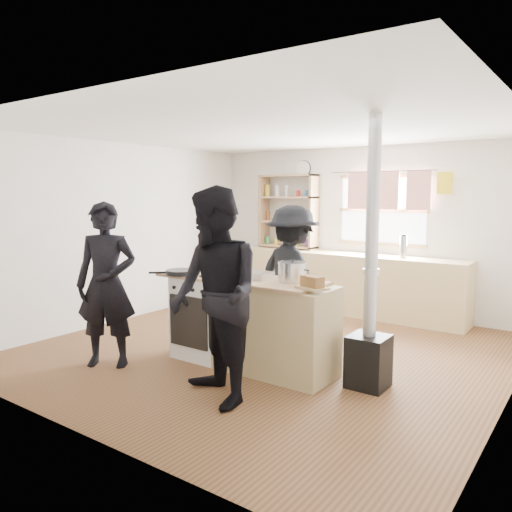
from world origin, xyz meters
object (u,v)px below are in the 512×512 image
at_px(stockpot_counter, 293,272).
at_px(flue_heater, 370,319).
at_px(skillet_greens, 181,272).
at_px(stockpot_stove, 218,266).
at_px(cooking_island, 251,323).
at_px(person_near_right, 215,296).
at_px(person_far, 292,276).
at_px(thermos, 403,247).
at_px(roast_tray, 253,274).
at_px(bread_board, 312,284).
at_px(person_near_left, 106,285).

height_order(stockpot_counter, flue_heater, flue_heater).
xyz_separation_m(skillet_greens, stockpot_stove, (0.28, 0.29, 0.05)).
xyz_separation_m(cooking_island, skillet_greens, (-0.77, -0.22, 0.49)).
bearing_deg(person_near_right, person_far, 126.92).
distance_m(thermos, flue_heater, 2.69).
relative_size(roast_tray, stockpot_stove, 1.74).
relative_size(stockpot_counter, person_near_right, 0.16).
xyz_separation_m(thermos, bread_board, (0.15, -2.89, -0.08)).
xyz_separation_m(thermos, cooking_island, (-0.63, -2.77, -0.59)).
bearing_deg(skillet_greens, bread_board, 3.48).
bearing_deg(stockpot_counter, flue_heater, 5.73).
distance_m(skillet_greens, stockpot_counter, 1.26).
xyz_separation_m(skillet_greens, flue_heater, (2.00, 0.40, -0.31)).
relative_size(skillet_greens, roast_tray, 1.23).
relative_size(thermos, cooking_island, 0.16).
distance_m(stockpot_counter, person_far, 0.91).
bearing_deg(person_near_left, stockpot_counter, -3.57).
xyz_separation_m(cooking_island, person_near_right, (0.29, -0.92, 0.47)).
bearing_deg(thermos, person_near_left, -117.47).
distance_m(stockpot_stove, bread_board, 1.30).
bearing_deg(person_near_left, roast_tray, 2.86).
bearing_deg(person_far, stockpot_stove, 77.68).
xyz_separation_m(cooking_island, stockpot_counter, (0.44, 0.10, 0.56)).
distance_m(flue_heater, person_near_left, 2.68).
distance_m(stockpot_stove, person_near_left, 1.19).
bearing_deg(skillet_greens, stockpot_counter, 14.62).
bearing_deg(person_far, bread_board, 148.09).
height_order(skillet_greens, stockpot_stove, stockpot_stove).
bearing_deg(cooking_island, roast_tray, 94.05).
xyz_separation_m(thermos, person_far, (-0.66, -1.91, -0.22)).
xyz_separation_m(roast_tray, flue_heater, (1.23, 0.13, -0.32)).
xyz_separation_m(cooking_island, roast_tray, (-0.00, 0.05, 0.50)).
height_order(stockpot_counter, person_near_right, person_near_right).
relative_size(stockpot_counter, person_far, 0.18).
distance_m(skillet_greens, person_near_left, 0.78).
bearing_deg(skillet_greens, thermos, 64.80).
bearing_deg(skillet_greens, person_near_left, -127.19).
distance_m(thermos, person_near_left, 4.07).
height_order(stockpot_stove, person_far, person_far).
distance_m(flue_heater, person_near_right, 1.47).
height_order(stockpot_counter, person_near_left, person_near_left).
distance_m(bread_board, flue_heater, 0.63).
relative_size(skillet_greens, person_near_left, 0.27).
bearing_deg(bread_board, person_far, 129.47).
relative_size(skillet_greens, stockpot_stove, 2.14).
xyz_separation_m(stockpot_stove, person_near_left, (-0.75, -0.91, -0.15)).
bearing_deg(person_near_left, stockpot_stove, 17.94).
xyz_separation_m(roast_tray, stockpot_stove, (-0.49, 0.03, 0.04)).
bearing_deg(person_far, person_near_left, 72.89).
bearing_deg(roast_tray, thermos, 76.88).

